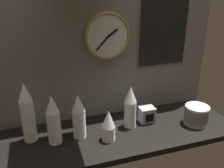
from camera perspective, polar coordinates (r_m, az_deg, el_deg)
ground_plane at (r=1.66m, az=2.02°, el=-11.56°), size 1.60×0.56×0.04m
wall_tiled_back at (r=1.68m, az=-0.88°, el=9.19°), size 1.60×0.03×1.05m
cup_stack_center_left at (r=1.52m, az=-8.01°, el=-7.66°), size 0.08×0.08×0.30m
cup_stack_center at (r=1.50m, az=-0.85°, el=-9.92°), size 0.08×0.08×0.21m
cup_stack_far_left at (r=1.54m, az=-19.69°, el=-6.49°), size 0.08×0.08×0.39m
cup_stack_left at (r=1.48m, az=-13.92°, el=-8.37°), size 0.08×0.08×0.32m
cup_stack_center_right at (r=1.62m, az=4.42°, el=-5.50°), size 0.08×0.08×0.30m
bowl_stack_far_right at (r=1.79m, az=19.64°, el=-6.87°), size 0.17×0.17×0.14m
wall_clock at (r=1.63m, az=-1.06°, el=11.37°), size 0.32×0.03×0.32m
menu_board at (r=1.81m, az=12.22°, el=12.08°), size 0.40×0.01×0.51m
napkin_dispenser at (r=1.73m, az=8.37°, el=-7.29°), size 0.11×0.09×0.11m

